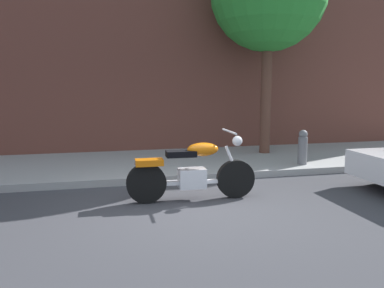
{
  "coord_description": "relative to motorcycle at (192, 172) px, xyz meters",
  "views": [
    {
      "loc": [
        -1.48,
        -5.73,
        1.87
      ],
      "look_at": [
        0.06,
        0.49,
        0.93
      ],
      "focal_mm": 37.63,
      "sensor_mm": 36.0,
      "label": 1
    }
  ],
  "objects": [
    {
      "name": "fire_hydrant",
      "position": [
        2.92,
        1.67,
        -0.01
      ],
      "size": [
        0.2,
        0.2,
        0.91
      ],
      "color": "slate",
      "rests_on": "ground"
    },
    {
      "name": "building_facade",
      "position": [
        -0.06,
        4.74,
        3.16
      ],
      "size": [
        18.93,
        0.5,
        7.25
      ],
      "primitive_type": "cube",
      "color": "brown",
      "rests_on": "ground"
    },
    {
      "name": "motorcycle",
      "position": [
        0.0,
        0.0,
        0.0
      ],
      "size": [
        2.14,
        0.7,
        1.14
      ],
      "color": "black",
      "rests_on": "ground"
    },
    {
      "name": "sidewalk",
      "position": [
        -0.06,
        2.85,
        -0.4
      ],
      "size": [
        18.93,
        3.28,
        0.14
      ],
      "primitive_type": "cube",
      "color": "#959595",
      "rests_on": "ground"
    },
    {
      "name": "ground_plane",
      "position": [
        -0.06,
        -0.5,
        -0.47
      ],
      "size": [
        60.0,
        60.0,
        0.0
      ],
      "primitive_type": "plane",
      "color": "#38383D"
    }
  ]
}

